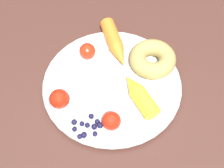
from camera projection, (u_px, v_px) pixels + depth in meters
dining_table at (125, 94)px, 0.81m from camera, size 1.22×0.91×0.70m
plate at (112, 85)px, 0.73m from camera, size 0.30×0.30×0.02m
banana at (96, 85)px, 0.71m from camera, size 0.11×0.13×0.03m
carrot_orange at (115, 43)px, 0.77m from camera, size 0.14×0.07×0.03m
carrot_yellow at (139, 95)px, 0.69m from camera, size 0.11×0.08×0.04m
donut at (152, 59)px, 0.74m from camera, size 0.13×0.13×0.04m
blueberry_pile at (88, 127)px, 0.66m from camera, size 0.06×0.06×0.02m
tomato_near at (111, 121)px, 0.65m from camera, size 0.04×0.04×0.04m
tomato_mid at (59, 99)px, 0.68m from camera, size 0.04×0.04×0.04m
tomato_far at (87, 51)px, 0.75m from camera, size 0.04×0.04×0.04m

